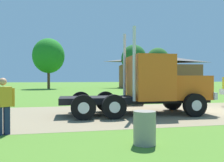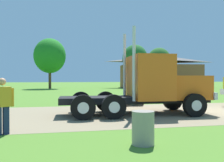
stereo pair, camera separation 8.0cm
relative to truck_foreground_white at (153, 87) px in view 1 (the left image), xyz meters
The scene contains 9 objects.
ground_plane 3.87m from the truck_foreground_white, ahead, with size 200.00×200.00×0.00m, color #4B7827.
dirt_track 3.87m from the truck_foreground_white, ahead, with size 120.00×6.89×0.01m, color #88785B.
truck_foreground_white is the anchor object (origin of this frame).
visitor_by_barrel 6.66m from the truck_foreground_white, 152.71° to the right, with size 0.63×0.43×1.69m.
steel_barrel 5.41m from the truck_foreground_white, 113.72° to the right, with size 0.57×0.57×0.85m, color gray.
shed_building 32.72m from the truck_foreground_white, 66.47° to the left, with size 15.19×8.01×5.89m.
tree_left 30.37m from the truck_foreground_white, 102.39° to the left, with size 5.17×5.17×8.24m.
tree_mid 31.08m from the truck_foreground_white, 74.57° to the left, with size 4.47×4.47×7.68m.
tree_right 42.06m from the truck_foreground_white, 66.92° to the left, with size 5.10×5.10×8.48m.
Camera 1 is at (-7.80, -10.86, 1.67)m, focal length 37.82 mm.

